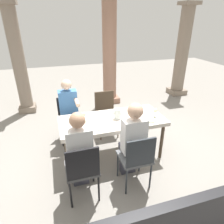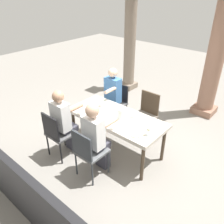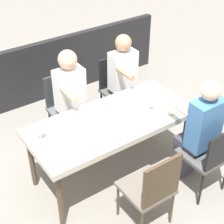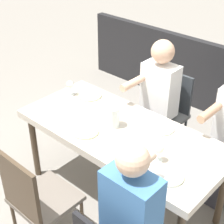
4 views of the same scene
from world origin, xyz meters
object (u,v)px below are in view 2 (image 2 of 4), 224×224
at_px(diner_man_white, 111,97).
at_px(plate_0, 99,101).
at_px(water_pitcher, 120,114).
at_px(diner_woman_green, 96,136).
at_px(wine_glass_0, 102,101).
at_px(chair_west_south, 57,132).
at_px(diner_guest_third, 64,121).
at_px(stone_column_centre, 217,52).
at_px(plate_1, 98,117).
at_px(stone_column_near, 130,44).
at_px(chair_mid_south, 88,151).
at_px(dining_table, 116,119).
at_px(wine_glass_3, 149,130).
at_px(plate_2, 132,114).
at_px(plate_3, 136,134).
at_px(chair_mid_north, 146,112).
at_px(chair_west_north, 117,101).

relative_size(diner_man_white, plate_0, 6.19).
bearing_deg(water_pitcher, diner_woman_green, -88.22).
height_order(plate_0, wine_glass_0, wine_glass_0).
xyz_separation_m(chair_west_south, diner_guest_third, (0.00, 0.17, 0.16)).
relative_size(stone_column_centre, plate_1, 12.15).
height_order(diner_guest_third, plate_0, diner_guest_third).
bearing_deg(plate_1, chair_west_south, -127.05).
bearing_deg(stone_column_near, chair_mid_south, -62.43).
height_order(diner_man_white, stone_column_centre, stone_column_centre).
distance_m(dining_table, water_pitcher, 0.17).
bearing_deg(chair_mid_south, wine_glass_3, 47.50).
bearing_deg(diner_guest_third, diner_man_white, 90.00).
xyz_separation_m(chair_west_south, stone_column_centre, (1.38, 3.38, 0.98)).
xyz_separation_m(stone_column_centre, plate_2, (-0.52, -2.33, -0.75)).
relative_size(dining_table, wine_glass_0, 12.48).
height_order(diner_woman_green, stone_column_centre, stone_column_centre).
distance_m(diner_woman_green, diner_guest_third, 0.78).
relative_size(dining_table, diner_guest_third, 1.38).
xyz_separation_m(chair_west_south, wine_glass_0, (0.21, 0.94, 0.32)).
bearing_deg(wine_glass_0, plate_0, 148.39).
distance_m(chair_west_south, plate_3, 1.42).
bearing_deg(diner_guest_third, water_pitcher, 40.49).
xyz_separation_m(chair_west_south, chair_mid_south, (0.78, 0.00, 0.00)).
xyz_separation_m(diner_woman_green, water_pitcher, (-0.02, 0.63, 0.12)).
height_order(diner_man_white, plate_0, diner_man_white).
bearing_deg(stone_column_near, chair_west_south, -73.79).
xyz_separation_m(diner_guest_third, water_pitcher, (0.76, 0.65, 0.14)).
relative_size(stone_column_centre, wine_glass_0, 21.36).
bearing_deg(diner_woman_green, chair_west_south, -165.94).
distance_m(diner_man_white, plate_0, 0.41).
xyz_separation_m(wine_glass_0, plate_1, (0.24, -0.35, -0.09)).
bearing_deg(plate_1, plate_2, 48.24).
distance_m(chair_mid_north, plate_3, 1.18).
bearing_deg(wine_glass_0, plate_2, 9.77).
bearing_deg(chair_mid_north, diner_man_white, -165.28).
relative_size(dining_table, stone_column_near, 0.67).
bearing_deg(diner_woman_green, wine_glass_0, 127.70).
relative_size(diner_woman_green, diner_guest_third, 1.01).
xyz_separation_m(chair_west_north, chair_mid_north, (0.78, 0.01, -0.00)).
xyz_separation_m(dining_table, chair_mid_north, (0.11, 0.83, -0.16)).
bearing_deg(dining_table, chair_mid_south, -82.32).
height_order(chair_mid_south, plate_3, chair_mid_south).
distance_m(chair_west_south, stone_column_near, 3.61).
relative_size(chair_mid_south, diner_man_white, 0.69).
xyz_separation_m(diner_woman_green, wine_glass_3, (0.64, 0.51, 0.15)).
distance_m(diner_guest_third, plate_0, 0.87).
relative_size(chair_mid_north, diner_woman_green, 0.70).
xyz_separation_m(stone_column_near, plate_1, (1.43, -2.79, -0.56)).
xyz_separation_m(diner_woman_green, wine_glass_0, (-0.58, 0.75, 0.15)).
bearing_deg(wine_glass_0, chair_mid_south, -58.63).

